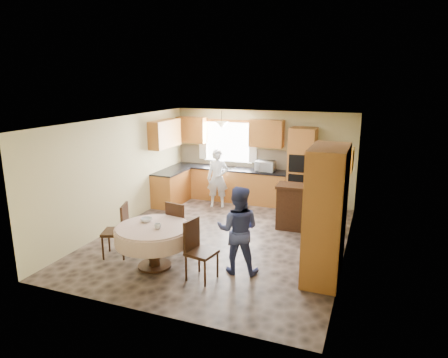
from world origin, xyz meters
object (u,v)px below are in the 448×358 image
cupboard (326,214)px  chair_left (119,228)px  chair_right (198,247)px  person_sink (218,178)px  oven_tower (302,169)px  sideboard (306,209)px  person_dining (238,230)px  chair_back (179,224)px  dining_table (153,235)px

cupboard → chair_left: size_ratio=2.20×
chair_right → person_sink: (-1.17, 3.80, 0.20)m
oven_tower → sideboard: size_ratio=1.58×
sideboard → person_dining: (-0.76, -2.47, 0.30)m
cupboard → chair_right: 2.21m
sideboard → cupboard: cupboard is taller
oven_tower → cupboard: size_ratio=0.94×
chair_left → chair_back: chair_left is taller
chair_left → cupboard: bearing=78.6°
oven_tower → sideboard: (0.41, -1.53, -0.58)m
person_dining → chair_right: bearing=29.9°
chair_back → chair_right: size_ratio=1.00×
oven_tower → person_dining: 4.02m
sideboard → person_dining: size_ratio=0.86×
cupboard → chair_back: bearing=179.2°
oven_tower → chair_back: bearing=-115.1°
cupboard → chair_back: (-2.77, 0.04, -0.57)m
sideboard → person_dining: person_dining is taller
sideboard → person_sink: (-2.49, 0.87, 0.29)m
oven_tower → chair_right: bearing=-101.5°
sideboard → dining_table: bearing=-130.0°
sideboard → chair_right: chair_right is taller
dining_table → chair_back: chair_back is taller
cupboard → dining_table: 3.02m
chair_left → person_dining: person_dining is taller
chair_left → person_dining: bearing=75.3°
person_sink → person_dining: size_ratio=0.99×
cupboard → chair_right: cupboard is taller
chair_right → person_dining: 0.76m
chair_right → person_dining: (0.56, 0.46, 0.21)m
cupboard → person_dining: 1.50m
dining_table → person_dining: person_dining is taller
dining_table → chair_back: 0.76m
chair_left → chair_right: bearing=61.9°
cupboard → dining_table: bearing=-166.2°
chair_back → sideboard: bearing=-126.3°
oven_tower → chair_right: size_ratio=2.06×
oven_tower → chair_back: oven_tower is taller
sideboard → chair_left: bearing=-140.9°
chair_back → person_sink: 3.00m
chair_back → person_sink: bearing=-73.7°
dining_table → chair_right: chair_right is taller
chair_right → cupboard: bearing=-57.6°
chair_back → chair_left: bearing=39.7°
oven_tower → person_sink: (-2.08, -0.66, -0.29)m
cupboard → person_sink: bearing=136.4°
oven_tower → chair_right: 4.58m
oven_tower → sideboard: oven_tower is taller
dining_table → chair_left: chair_left is taller
chair_right → person_dining: person_dining is taller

